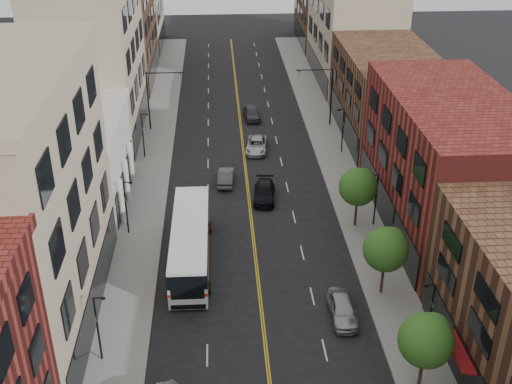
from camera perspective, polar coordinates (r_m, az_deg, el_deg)
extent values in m
cube|color=gray|center=(67.56, -9.38, 1.31)|extent=(4.00, 110.00, 0.15)
cube|color=gray|center=(68.39, 7.52, 1.80)|extent=(4.00, 110.00, 0.15)
cube|color=tan|center=(45.80, -21.24, -1.42)|extent=(10.00, 22.00, 18.00)
cube|color=silver|center=(63.47, -16.25, 2.63)|extent=(10.00, 14.00, 8.00)
cube|color=tan|center=(77.39, -14.37, 11.42)|extent=(10.00, 20.00, 18.00)
cube|color=#523120|center=(96.84, -12.36, 13.98)|extent=(10.00, 20.00, 15.00)
cube|color=maroon|center=(58.17, 16.64, 2.38)|extent=(10.00, 22.00, 12.00)
cube|color=#523120|center=(77.04, 11.58, 8.51)|extent=(10.00, 20.00, 10.00)
cube|color=tan|center=(96.04, 8.61, 13.88)|extent=(10.00, 22.00, 14.00)
cube|color=#523120|center=(115.50, 6.54, 15.63)|extent=(10.00, 18.00, 11.00)
cylinder|color=black|center=(42.62, 14.42, -15.34)|extent=(0.22, 0.22, 2.50)
sphere|color=#265D1A|center=(40.89, 14.86, -12.63)|extent=(3.40, 3.40, 3.40)
sphere|color=#265D1A|center=(41.01, 15.46, -11.66)|extent=(2.04, 2.04, 2.04)
cylinder|color=black|center=(49.99, 11.16, -7.56)|extent=(0.22, 0.22, 2.50)
sphere|color=#265D1A|center=(48.52, 11.45, -5.02)|extent=(3.40, 3.40, 3.40)
sphere|color=#265D1A|center=(48.70, 11.96, -4.23)|extent=(2.04, 2.04, 2.04)
cylinder|color=black|center=(58.14, 8.86, -1.85)|extent=(0.22, 0.22, 2.50)
sphere|color=#265D1A|center=(56.88, 9.06, 0.46)|extent=(3.40, 3.40, 3.40)
sphere|color=#265D1A|center=(57.11, 9.50, 1.11)|extent=(2.04, 2.04, 2.04)
cylinder|color=black|center=(43.77, -13.88, -11.74)|extent=(0.14, 0.14, 5.00)
cylinder|color=black|center=(42.18, -13.80, -9.13)|extent=(0.70, 0.10, 0.10)
cube|color=black|center=(42.16, -13.45, -9.18)|extent=(0.28, 0.14, 0.14)
cube|color=#19592D|center=(43.21, -14.02, -10.82)|extent=(0.04, 0.55, 0.35)
cylinder|color=black|center=(56.84, -11.48, -1.40)|extent=(0.14, 0.14, 5.00)
cylinder|color=black|center=(55.62, -11.36, 0.86)|extent=(0.70, 0.10, 0.10)
cube|color=black|center=(55.61, -11.10, 0.82)|extent=(0.28, 0.14, 0.14)
cube|color=#19592D|center=(56.41, -11.56, -0.60)|extent=(0.04, 0.55, 0.35)
cylinder|color=black|center=(71.11, -10.02, 4.95)|extent=(0.14, 0.14, 5.00)
cylinder|color=black|center=(70.15, -9.90, 6.84)|extent=(0.70, 0.10, 0.10)
cube|color=black|center=(70.14, -9.70, 6.81)|extent=(0.28, 0.14, 0.14)
cube|color=#19592D|center=(70.77, -10.08, 5.62)|extent=(0.04, 0.55, 0.35)
cylinder|color=black|center=(45.16, 15.24, -10.52)|extent=(0.14, 0.14, 5.00)
cylinder|color=black|center=(43.58, 15.21, -7.98)|extent=(0.70, 0.10, 0.10)
cube|color=black|center=(43.53, 14.89, -8.05)|extent=(0.28, 0.14, 0.14)
cube|color=#19592D|center=(44.62, 15.39, -9.61)|extent=(0.04, 0.55, 0.35)
cylinder|color=black|center=(57.92, 10.60, -0.71)|extent=(0.14, 0.14, 5.00)
cylinder|color=black|center=(56.69, 10.47, 1.49)|extent=(0.70, 0.10, 0.10)
cube|color=black|center=(56.65, 10.22, 1.44)|extent=(0.28, 0.14, 0.14)
cube|color=#19592D|center=(57.50, 10.67, 0.07)|extent=(0.04, 0.55, 0.35)
cylinder|color=black|center=(71.98, 7.72, 5.42)|extent=(0.14, 0.14, 5.00)
cylinder|color=black|center=(71.00, 7.57, 7.28)|extent=(0.70, 0.10, 0.10)
cube|color=black|center=(70.97, 7.37, 7.24)|extent=(0.28, 0.14, 0.14)
cube|color=#19592D|center=(71.64, 7.77, 6.08)|extent=(0.04, 0.55, 0.35)
cylinder|color=black|center=(78.13, -9.55, 7.99)|extent=(0.18, 0.18, 7.20)
cylinder|color=black|center=(76.84, -8.10, 10.45)|extent=(4.40, 0.12, 0.12)
imported|color=black|center=(76.84, -6.72, 10.22)|extent=(0.15, 0.18, 0.90)
cylinder|color=black|center=(78.92, 6.70, 8.40)|extent=(0.18, 0.18, 7.20)
cylinder|color=black|center=(77.49, 5.21, 10.76)|extent=(4.40, 0.12, 0.12)
imported|color=black|center=(77.36, 3.86, 10.47)|extent=(0.15, 0.18, 0.90)
cube|color=white|center=(52.74, -5.85, -4.47)|extent=(2.99, 13.41, 3.24)
cube|color=black|center=(52.32, -5.89, -3.74)|extent=(3.04, 13.46, 1.17)
cube|color=#B0260C|center=(52.92, -5.83, -4.77)|extent=(3.04, 13.46, 0.25)
cube|color=black|center=(47.05, -6.14, -8.58)|extent=(2.46, 0.08, 1.79)
cylinder|color=black|center=(49.90, -7.65, -8.52)|extent=(0.32, 1.07, 1.07)
cylinder|color=black|center=(49.73, -4.23, -8.46)|extent=(0.32, 1.07, 1.07)
cylinder|color=black|center=(57.30, -7.11, -3.20)|extent=(0.32, 1.07, 1.07)
cylinder|color=black|center=(57.16, -4.16, -3.13)|extent=(0.32, 1.07, 1.07)
imported|color=#A4A5AC|center=(47.56, 7.70, -10.26)|extent=(1.85, 4.60, 1.57)
imported|color=#45464A|center=(65.36, -2.70, 1.35)|extent=(1.80, 4.42, 1.43)
imported|color=black|center=(62.27, 0.74, -0.05)|extent=(2.56, 5.20, 1.46)
imported|color=silver|center=(72.55, 0.06, 4.19)|extent=(3.00, 5.32, 1.40)
imported|color=#414145|center=(81.57, -0.39, 7.04)|extent=(2.28, 4.77, 1.57)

